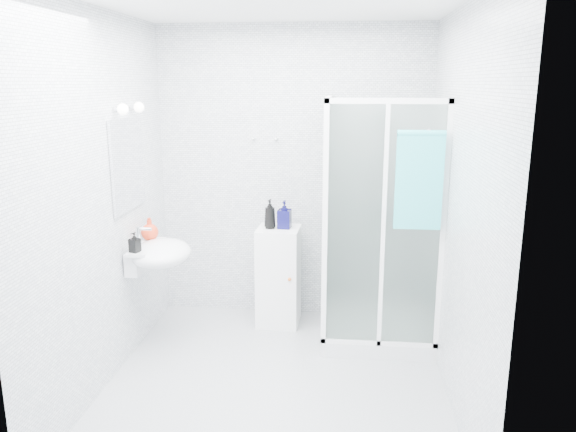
# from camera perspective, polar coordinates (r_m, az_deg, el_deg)

# --- Properties ---
(room) EXTENTS (2.40, 2.60, 2.60)m
(room) POSITION_cam_1_polar(r_m,az_deg,el_deg) (3.75, -1.31, 1.01)
(room) COLOR white
(room) RESTS_ON ground
(shower_enclosure) EXTENTS (0.90, 0.95, 2.00)m
(shower_enclosure) POSITION_cam_1_polar(r_m,az_deg,el_deg) (4.71, 8.10, -7.34)
(shower_enclosure) COLOR white
(shower_enclosure) RESTS_ON ground
(wall_basin) EXTENTS (0.46, 0.56, 0.35)m
(wall_basin) POSITION_cam_1_polar(r_m,az_deg,el_deg) (4.53, -13.05, -3.75)
(wall_basin) COLOR white
(wall_basin) RESTS_ON ground
(mirror) EXTENTS (0.02, 0.60, 0.70)m
(mirror) POSITION_cam_1_polar(r_m,az_deg,el_deg) (4.45, -15.97, 5.07)
(mirror) COLOR white
(mirror) RESTS_ON room
(vanity_lights) EXTENTS (0.10, 0.40, 0.08)m
(vanity_lights) POSITION_cam_1_polar(r_m,az_deg,el_deg) (4.39, -15.71, 10.50)
(vanity_lights) COLOR silver
(vanity_lights) RESTS_ON room
(wall_hooks) EXTENTS (0.23, 0.06, 0.03)m
(wall_hooks) POSITION_cam_1_polar(r_m,az_deg,el_deg) (4.97, -2.40, 7.79)
(wall_hooks) COLOR silver
(wall_hooks) RESTS_ON room
(storage_cabinet) EXTENTS (0.38, 0.40, 0.88)m
(storage_cabinet) POSITION_cam_1_polar(r_m,az_deg,el_deg) (4.98, -0.96, -6.14)
(storage_cabinet) COLOR white
(storage_cabinet) RESTS_ON ground
(hand_towel) EXTENTS (0.33, 0.05, 0.71)m
(hand_towel) POSITION_cam_1_polar(r_m,az_deg,el_deg) (4.09, 13.19, 3.77)
(hand_towel) COLOR #32BBBF
(hand_towel) RESTS_ON shower_enclosure
(shampoo_bottle_a) EXTENTS (0.11, 0.11, 0.25)m
(shampoo_bottle_a) POSITION_cam_1_polar(r_m,az_deg,el_deg) (4.82, -1.85, 0.20)
(shampoo_bottle_a) COLOR black
(shampoo_bottle_a) RESTS_ON storage_cabinet
(shampoo_bottle_b) EXTENTS (0.12, 0.12, 0.24)m
(shampoo_bottle_b) POSITION_cam_1_polar(r_m,az_deg,el_deg) (4.83, -0.37, 0.15)
(shampoo_bottle_b) COLOR #0B0A3D
(shampoo_bottle_b) RESTS_ON storage_cabinet
(soap_dispenser_orange) EXTENTS (0.18, 0.18, 0.18)m
(soap_dispenser_orange) POSITION_cam_1_polar(r_m,az_deg,el_deg) (4.68, -13.89, -1.26)
(soap_dispenser_orange) COLOR red
(soap_dispenser_orange) RESTS_ON wall_basin
(soap_dispenser_black) EXTENTS (0.09, 0.09, 0.15)m
(soap_dispenser_black) POSITION_cam_1_polar(r_m,az_deg,el_deg) (4.36, -15.32, -2.59)
(soap_dispenser_black) COLOR black
(soap_dispenser_black) RESTS_ON wall_basin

